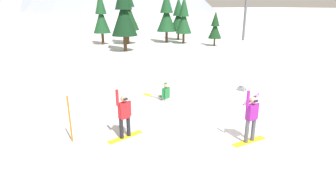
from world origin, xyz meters
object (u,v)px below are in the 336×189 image
object	(u,v)px
pine_tree_short	(127,9)
ski_lift_tower	(246,1)
pine_tree_leaning	(215,27)
trail_marker_pole	(70,119)
pine_tree_young	(124,11)
loose_snowboard_far_spare	(252,99)
pine_tree_tall	(178,17)
snowboarder_midground	(124,115)
snowboarder_foreground	(251,118)
pine_tree_slender	(167,14)
pine_tree_broad	(101,16)
pine_tree_twin	(184,18)
snowboarder_background	(163,93)
backpack_grey	(242,89)

from	to	relation	value
pine_tree_short	ski_lift_tower	xyz separation A→B (m)	(16.06, -3.27, 0.98)
pine_tree_leaning	trail_marker_pole	bearing A→B (deg)	-135.36
pine_tree_leaning	pine_tree_young	bearing A→B (deg)	177.24
loose_snowboard_far_spare	pine_tree_tall	size ratio (longest dim) A/B	0.30
snowboarder_midground	pine_tree_tall	bearing A→B (deg)	59.29
trail_marker_pole	ski_lift_tower	xyz separation A→B (m)	(25.85, 21.64, 4.45)
pine_tree_young	ski_lift_tower	size ratio (longest dim) A/B	0.82
trail_marker_pole	ski_lift_tower	bearing A→B (deg)	39.94
snowboarder_foreground	loose_snowboard_far_spare	bearing A→B (deg)	47.54
pine_tree_leaning	pine_tree_slender	distance (m)	6.83
loose_snowboard_far_spare	pine_tree_broad	distance (m)	25.42
loose_snowboard_far_spare	pine_tree_short	distance (m)	24.61
pine_tree_short	pine_tree_twin	bearing A→B (deg)	-22.45
loose_snowboard_far_spare	pine_tree_young	world-z (taller)	pine_tree_young
pine_tree_broad	pine_tree_young	world-z (taller)	pine_tree_young
pine_tree_leaning	pine_tree_tall	size ratio (longest dim) A/B	0.71
snowboarder_background	pine_tree_leaning	world-z (taller)	pine_tree_leaning
pine_tree_leaning	pine_tree_twin	world-z (taller)	pine_tree_twin
snowboarder_background	trail_marker_pole	distance (m)	5.88
snowboarder_background	loose_snowboard_far_spare	bearing A→B (deg)	-29.12
pine_tree_leaning	pine_tree_broad	size ratio (longest dim) A/B	0.64
pine_tree_young	pine_tree_twin	distance (m)	9.21
pine_tree_short	pine_tree_tall	distance (m)	8.08
pine_tree_twin	snowboarder_background	bearing A→B (deg)	-120.75
backpack_grey	ski_lift_tower	xyz separation A→B (m)	(15.93, 19.21, 5.23)
pine_tree_broad	pine_tree_slender	world-z (taller)	pine_tree_slender
trail_marker_pole	pine_tree_twin	world-z (taller)	pine_tree_twin
snowboarder_midground	trail_marker_pole	bearing A→B (deg)	165.22
backpack_grey	pine_tree_slender	distance (m)	22.43
backpack_grey	ski_lift_tower	distance (m)	25.50
pine_tree_young	ski_lift_tower	world-z (taller)	ski_lift_tower
backpack_grey	pine_tree_young	size ratio (longest dim) A/B	0.07
snowboarder_foreground	loose_snowboard_far_spare	distance (m)	4.78
pine_tree_twin	pine_tree_tall	size ratio (longest dim) A/B	1.02
pine_tree_tall	ski_lift_tower	world-z (taller)	ski_lift_tower
pine_tree_twin	pine_tree_slender	bearing A→B (deg)	130.10
pine_tree_leaning	pine_tree_broad	xyz separation A→B (m)	(-12.22, 7.04, 1.29)
pine_tree_young	pine_tree_twin	size ratio (longest dim) A/B	1.27
pine_tree_broad	snowboarder_foreground	bearing A→B (deg)	-91.50
loose_snowboard_far_spare	pine_tree_leaning	bearing A→B (deg)	61.50
pine_tree_leaning	backpack_grey	bearing A→B (deg)	-119.03
pine_tree_short	ski_lift_tower	size ratio (longest dim) A/B	0.86
loose_snowboard_far_spare	pine_tree_slender	size ratio (longest dim) A/B	0.26
trail_marker_pole	pine_tree_leaning	xyz separation A→B (m)	(18.95, 18.71, 1.38)
snowboarder_foreground	snowboarder_background	world-z (taller)	snowboarder_foreground
snowboarder_background	loose_snowboard_far_spare	world-z (taller)	snowboarder_background
backpack_grey	trail_marker_pole	bearing A→B (deg)	-166.20
pine_tree_short	pine_tree_tall	size ratio (longest dim) A/B	1.36
backpack_grey	pine_tree_twin	bearing A→B (deg)	71.65
backpack_grey	snowboarder_midground	bearing A→B (deg)	-159.88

